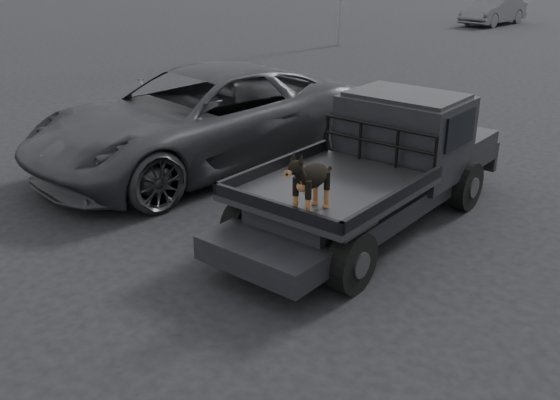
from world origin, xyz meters
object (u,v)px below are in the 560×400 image
Objects in this scene: parked_suv at (201,118)px; flatbed_ute at (368,197)px; dog at (311,181)px; distant_car_a at (494,10)px.

flatbed_ute is at bearing 2.17° from parked_suv.
parked_suv is (-4.10, 2.20, -0.40)m from dog.
flatbed_ute is 1.23× the size of distant_car_a.
parked_suv is at bearing 174.00° from flatbed_ute.
distant_car_a is at bearing 107.94° from parked_suv.
dog is at bearing -80.71° from flatbed_ute.
parked_suv is at bearing 151.84° from dog.
parked_suv is 1.46× the size of distant_car_a.
dog is 0.12× the size of parked_suv.
distant_car_a is at bearing 107.23° from dog.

